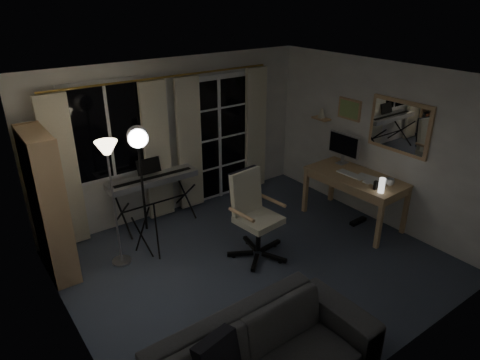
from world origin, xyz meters
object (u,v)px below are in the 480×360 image
at_px(torchiere_lamp, 109,167).
at_px(mug, 390,181).
at_px(keyboard_piano, 153,180).
at_px(studio_light, 139,153).
at_px(office_chair, 251,207).
at_px(sofa, 257,355).
at_px(monitor, 344,146).
at_px(bookshelf, 46,210).
at_px(desk, 356,181).

bearing_deg(torchiere_lamp, mug, -24.85).
height_order(keyboard_piano, studio_light, studio_light).
height_order(studio_light, mug, studio_light).
distance_m(studio_light, mug, 3.42).
xyz_separation_m(torchiere_lamp, studio_light, (0.34, -0.13, 0.14)).
relative_size(keyboard_piano, office_chair, 1.15).
bearing_deg(office_chair, mug, -28.71).
height_order(keyboard_piano, sofa, keyboard_piano).
bearing_deg(monitor, office_chair, -176.74).
xyz_separation_m(keyboard_piano, monitor, (2.66, -1.24, 0.33)).
height_order(monitor, mug, monitor).
relative_size(studio_light, sofa, 0.80).
distance_m(torchiere_lamp, mug, 3.76).
bearing_deg(monitor, mug, -98.24).
bearing_deg(monitor, keyboard_piano, 152.65).
height_order(keyboard_piano, mug, keyboard_piano).
relative_size(mug, sofa, 0.05).
height_order(bookshelf, office_chair, bookshelf).
relative_size(studio_light, desk, 1.26).
bearing_deg(desk, torchiere_lamp, 159.57).
bearing_deg(mug, bookshelf, 155.73).
height_order(mug, sofa, sofa).
bearing_deg(monitor, sofa, -150.98).
relative_size(bookshelf, mug, 14.54).
xyz_separation_m(office_chair, monitor, (1.95, 0.19, 0.38)).
distance_m(torchiere_lamp, studio_light, 0.39).
distance_m(office_chair, mug, 2.01).
relative_size(office_chair, sofa, 0.50).
height_order(bookshelf, torchiere_lamp, bookshelf).
xyz_separation_m(torchiere_lamp, office_chair, (1.53, -0.81, -0.66)).
bearing_deg(mug, monitor, 84.21).
bearing_deg(studio_light, monitor, 11.17).
relative_size(keyboard_piano, mug, 10.55).
relative_size(bookshelf, studio_light, 0.99).
relative_size(office_chair, monitor, 2.08).
xyz_separation_m(keyboard_piano, studio_light, (-0.47, -0.75, 0.76)).
height_order(torchiere_lamp, desk, torchiere_lamp).
distance_m(torchiere_lamp, desk, 3.51).
bearing_deg(studio_light, torchiere_lamp, 179.87).
height_order(bookshelf, mug, bookshelf).
height_order(studio_light, desk, studio_light).
distance_m(office_chair, sofa, 2.26).
relative_size(torchiere_lamp, studio_light, 0.90).
xyz_separation_m(torchiere_lamp, desk, (3.28, -1.06, -0.67)).
xyz_separation_m(studio_light, mug, (3.03, -1.44, -0.65)).
xyz_separation_m(keyboard_piano, sofa, (-0.62, -3.25, -0.28)).
bearing_deg(studio_light, keyboard_piano, 78.09).
bearing_deg(bookshelf, mug, -23.71).
bearing_deg(torchiere_lamp, studio_light, -20.16).
distance_m(torchiere_lamp, keyboard_piano, 1.19).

